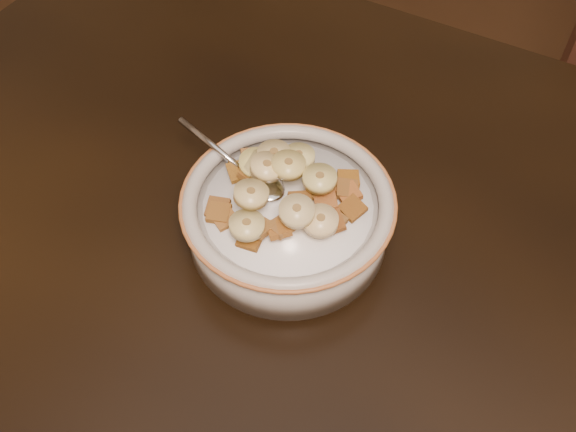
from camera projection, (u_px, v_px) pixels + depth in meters
The scene contains 36 objects.
table at pixel (443, 375), 0.56m from camera, with size 1.40×0.90×0.04m, color black.
cereal_bowl at pixel (288, 221), 0.61m from camera, with size 0.19×0.19×0.05m, color #AEACA8.
milk at pixel (288, 206), 0.59m from camera, with size 0.16×0.16×0.00m, color white.
spoon at pixel (263, 186), 0.60m from camera, with size 0.03×0.05×0.01m, color #B8BABC.
cereal_square_0 at pixel (252, 175), 0.60m from camera, with size 0.02×0.02×0.01m, color brown.
cereal_square_1 at pixel (348, 179), 0.60m from camera, with size 0.02×0.02×0.01m, color #8B5A16.
cereal_square_2 at pixel (318, 189), 0.58m from camera, with size 0.02×0.02×0.01m, color brown.
cereal_square_3 at pixel (347, 189), 0.59m from camera, with size 0.02×0.02×0.01m, color brown.
cereal_square_4 at pixel (252, 158), 0.62m from camera, with size 0.02×0.02×0.01m, color brown.
cereal_square_5 at pixel (348, 193), 0.59m from camera, with size 0.02×0.02×0.01m, color #9A5721.
cereal_square_6 at pixel (218, 208), 0.58m from camera, with size 0.02×0.02×0.01m, color brown.
cereal_square_7 at pixel (225, 218), 0.57m from camera, with size 0.02×0.02×0.01m, color brown.
cereal_square_8 at pixel (352, 208), 0.58m from camera, with size 0.02×0.02×0.01m, color brown.
cereal_square_9 at pixel (239, 171), 0.60m from camera, with size 0.02×0.02×0.01m, color #8D5E1C.
cereal_square_10 at pixel (281, 227), 0.56m from camera, with size 0.02×0.02×0.01m, color brown.
cereal_square_11 at pixel (260, 227), 0.56m from camera, with size 0.02×0.02×0.01m, color olive.
cereal_square_12 at pixel (250, 239), 0.56m from camera, with size 0.02×0.02×0.01m, color brown.
cereal_square_13 at pixel (326, 203), 0.57m from camera, with size 0.02×0.02×0.01m, color #9C5D30.
cereal_square_14 at pixel (219, 213), 0.58m from camera, with size 0.02×0.02×0.01m, color brown.
cereal_square_15 at pixel (300, 202), 0.57m from camera, with size 0.02×0.02×0.01m, color #633212.
cereal_square_16 at pixel (257, 159), 0.62m from camera, with size 0.02×0.02×0.01m, color brown.
cereal_square_17 at pixel (262, 165), 0.61m from camera, with size 0.02×0.02×0.01m, color brown.
cereal_square_18 at pixel (279, 228), 0.56m from camera, with size 0.02×0.02×0.01m, color #8F5D1D.
cereal_square_19 at pixel (333, 220), 0.57m from camera, with size 0.02×0.02×0.01m, color olive.
cereal_square_20 at pixel (332, 222), 0.56m from camera, with size 0.02×0.02×0.01m, color brown.
banana_slice_0 at pixel (298, 157), 0.60m from camera, with size 0.03×0.03×0.01m, color beige.
banana_slice_1 at pixel (320, 179), 0.57m from camera, with size 0.03×0.03×0.01m, color #E4D471.
banana_slice_2 at pixel (297, 211), 0.55m from camera, with size 0.03×0.03×0.01m, color beige.
banana_slice_3 at pixel (256, 163), 0.59m from camera, with size 0.03×0.03×0.01m, color #E1D278.
banana_slice_4 at pixel (289, 165), 0.58m from camera, with size 0.03×0.03×0.01m, color #E7D272.
banana_slice_5 at pixel (251, 194), 0.56m from camera, with size 0.03×0.03×0.01m, color tan.
banana_slice_6 at pixel (321, 221), 0.55m from camera, with size 0.03×0.03×0.01m, color #FFE19A.
banana_slice_7 at pixel (267, 167), 0.58m from camera, with size 0.03×0.03×0.01m, color #E0C687.
banana_slice_8 at pixel (274, 155), 0.59m from camera, with size 0.03×0.03×0.01m, color #C7B985.
banana_slice_9 at pixel (261, 164), 0.59m from camera, with size 0.03×0.03×0.01m, color beige.
banana_slice_10 at pixel (247, 225), 0.55m from camera, with size 0.03×0.03×0.01m, color beige.
Camera 1 is at (0.01, -0.27, 1.25)m, focal length 40.00 mm.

